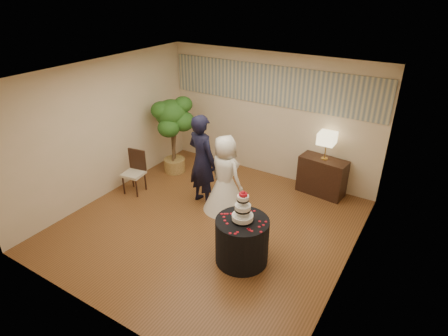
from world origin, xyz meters
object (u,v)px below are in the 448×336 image
Objects in this scene: console at (322,176)px; ficus_tree at (173,135)px; bride at (225,174)px; side_chair at (133,173)px; cake_table at (242,241)px; wedding_cake at (243,206)px; table_lamp at (326,146)px; groom at (202,160)px.

ficus_tree reaches higher than console.
ficus_tree is at bearing -7.23° from bride.
side_chair is at bearing 27.91° from bride.
wedding_cake is at bearing 0.00° from cake_table.
table_lamp is 4.04m from side_chair.
side_chair is at bearing 166.75° from cake_table.
cake_table is at bearing -97.98° from table_lamp.
table_lamp is (0.39, 2.77, 0.05)m from wedding_cake.
groom is 2.53m from table_lamp.
wedding_cake is (0.00, 0.00, 0.66)m from cake_table.
groom is at bearing -133.73° from console.
cake_table is at bearing 0.00° from wedding_cake.
side_chair is (-2.00, -0.47, -0.32)m from bride.
bride is 1.62m from cake_table.
bride is at bearing -22.01° from ficus_tree.
groom is 1.21× the size of bride.
cake_table is at bearing 157.38° from groom.
console is (1.43, 1.59, -0.38)m from bride.
ficus_tree is (-2.92, 1.94, -0.12)m from wedding_cake.
ficus_tree is (-3.31, -0.83, 0.52)m from console.
side_chair is at bearing 166.75° from wedding_cake.
bride is 2.93× the size of wedding_cake.
bride is 1.61× the size of console.
cake_table is 1.60× the size of wedding_cake.
bride is (0.52, 0.02, -0.16)m from groom.
cake_table is 3.12m from side_chair.
cake_table is at bearing -21.84° from side_chair.
ficus_tree reaches higher than side_chair.
groom reaches higher than ficus_tree.
bride is at bearing 4.53° from side_chair.
wedding_cake is 2.80m from table_lamp.
groom is 3.55× the size of wedding_cake.
groom is 1.94× the size of console.
bride is at bearing -131.90° from table_lamp.
console is 1.05× the size of side_chair.
ficus_tree is (-1.36, 0.78, -0.02)m from groom.
wedding_cake is 0.57× the size of side_chair.
cake_table is 0.92× the size of side_chair.
groom is at bearing 8.07° from side_chair.
table_lamp is at bearing 14.06° from ficus_tree.
cake_table is 2.80m from console.
console is 1.68× the size of table_lamp.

